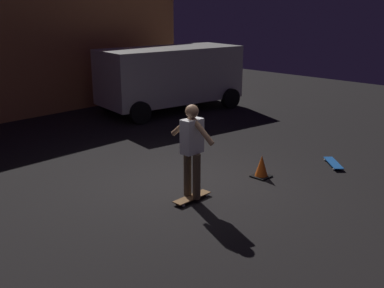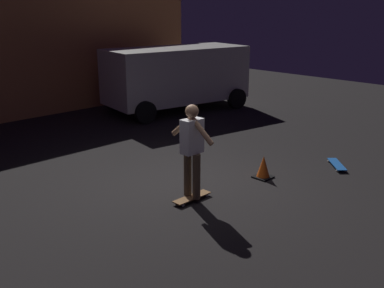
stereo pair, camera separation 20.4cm
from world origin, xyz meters
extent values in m
plane|color=black|center=(0.00, 0.00, 0.00)|extent=(28.00, 28.00, 0.00)
cube|color=silver|center=(4.36, 4.96, 1.18)|extent=(4.85, 2.61, 1.70)
cube|color=black|center=(6.61, 4.60, 1.53)|extent=(0.34, 1.73, 0.64)
cylinder|color=black|center=(6.24, 5.66, 0.33)|extent=(0.69, 0.32, 0.66)
cylinder|color=black|center=(5.93, 3.70, 0.33)|extent=(0.69, 0.32, 0.66)
cylinder|color=black|center=(2.79, 6.22, 0.33)|extent=(0.69, 0.32, 0.66)
cylinder|color=black|center=(2.47, 4.27, 0.33)|extent=(0.69, 0.32, 0.66)
cube|color=olive|center=(-0.38, -0.60, 0.06)|extent=(0.78, 0.20, 0.02)
sphere|color=silver|center=(-0.08, -0.52, 0.03)|extent=(0.05, 0.05, 0.05)
sphere|color=silver|center=(-0.08, -0.69, 0.03)|extent=(0.05, 0.05, 0.05)
sphere|color=silver|center=(-0.68, -0.52, 0.03)|extent=(0.05, 0.05, 0.05)
sphere|color=silver|center=(-0.68, -0.69, 0.03)|extent=(0.05, 0.05, 0.05)
cube|color=#1959B2|center=(3.06, -1.53, 0.06)|extent=(0.69, 0.70, 0.02)
sphere|color=silver|center=(3.21, -1.26, 0.03)|extent=(0.05, 0.05, 0.05)
sphere|color=silver|center=(3.33, -1.38, 0.03)|extent=(0.05, 0.05, 0.05)
sphere|color=silver|center=(2.79, -1.69, 0.03)|extent=(0.05, 0.05, 0.05)
sphere|color=silver|center=(2.91, -1.81, 0.03)|extent=(0.05, 0.05, 0.05)
cylinder|color=brown|center=(-0.38, -0.49, 0.48)|extent=(0.14, 0.14, 0.82)
cylinder|color=brown|center=(-0.38, -0.71, 0.48)|extent=(0.14, 0.14, 0.82)
cube|color=white|center=(-0.38, -0.60, 1.19)|extent=(0.38, 0.22, 0.60)
sphere|color=#936B4C|center=(-0.38, -0.60, 1.62)|extent=(0.23, 0.23, 0.23)
cylinder|color=#936B4C|center=(-0.38, -0.38, 1.34)|extent=(0.09, 0.54, 0.46)
cylinder|color=#936B4C|center=(-0.38, -0.82, 1.34)|extent=(0.09, 0.54, 0.46)
cube|color=black|center=(1.41, -0.81, 0.01)|extent=(0.34, 0.34, 0.03)
cone|color=#EA5914|center=(1.41, -0.81, 0.23)|extent=(0.28, 0.28, 0.46)
camera|label=1|loc=(-5.70, -5.75, 3.33)|focal=42.35mm
camera|label=2|loc=(-5.56, -5.89, 3.33)|focal=42.35mm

